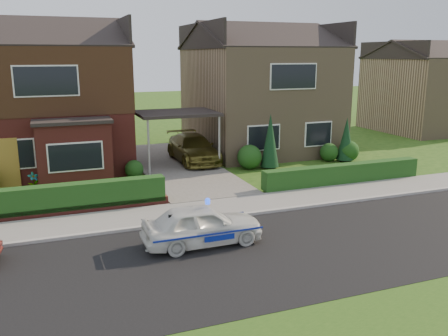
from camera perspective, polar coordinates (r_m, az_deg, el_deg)
name	(u,v)px	position (r m, az deg, el deg)	size (l,w,h in m)	color
ground	(279,250)	(13.88, 6.68, -9.81)	(120.00, 120.00, 0.00)	#234813
road	(279,250)	(13.88, 6.68, -9.81)	(60.00, 6.00, 0.02)	black
kerb	(239,215)	(16.43, 1.78, -5.73)	(60.00, 0.16, 0.12)	#9E9993
sidewalk	(228,207)	(17.36, 0.45, -4.69)	(60.00, 2.00, 0.10)	slate
driveway	(178,166)	(23.68, -5.61, 0.23)	(3.80, 12.00, 0.12)	#666059
house_left	(47,89)	(25.22, -20.56, 8.89)	(7.50, 9.53, 7.25)	maroon
house_right	(259,86)	(27.93, 4.26, 9.76)	(7.50, 8.06, 7.25)	#8F7457
carport_link	(177,114)	(23.18, -5.73, 6.47)	(3.80, 3.00, 2.77)	black
dwarf_wall	(59,212)	(17.39, -19.25, -4.99)	(7.70, 0.25, 0.36)	maroon
hedge_left	(59,215)	(17.59, -19.23, -5.40)	(7.50, 0.55, 0.90)	#123813
hedge_right	(342,185)	(21.09, 14.04, -1.94)	(7.50, 0.55, 0.80)	#123813
shrub_left_mid	(98,169)	(21.21, -14.89, -0.06)	(1.32, 1.32, 1.32)	#123813
shrub_left_near	(134,169)	(21.76, -10.75, -0.15)	(0.84, 0.84, 0.84)	#123813
shrub_right_near	(249,157)	(23.13, 3.09, 1.33)	(1.20, 1.20, 1.20)	#123813
shrub_right_mid	(329,152)	(25.42, 12.53, 1.86)	(0.96, 0.96, 0.96)	#123813
shrub_right_far	(349,151)	(25.72, 14.76, 2.01)	(1.08, 1.08, 1.08)	#123813
conifer_a	(270,142)	(23.23, 5.57, 3.10)	(0.90, 0.90, 2.60)	black
conifer_b	(346,141)	(25.51, 14.47, 3.21)	(0.90, 0.90, 2.20)	black
neighbour_right	(425,95)	(37.77, 22.99, 8.10)	(6.50, 7.00, 5.20)	#8F7457
police_car	(202,225)	(13.98, -2.65, -6.89)	(3.25, 3.53, 1.37)	silver
driveway_car	(193,148)	(24.33, -3.73, 2.39)	(1.88, 4.63, 1.34)	brown
potted_plant_a	(34,183)	(20.64, -21.90, -1.66)	(0.44, 0.30, 0.84)	gray
potted_plant_c	(81,197)	(18.37, -16.78, -3.33)	(0.37, 0.37, 0.67)	gray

